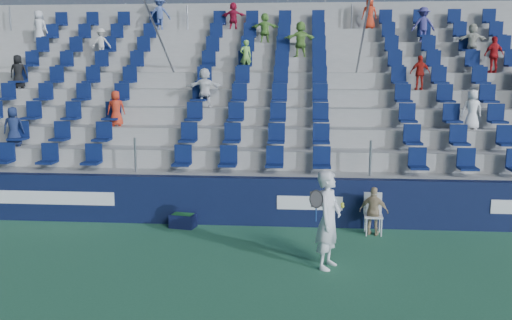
% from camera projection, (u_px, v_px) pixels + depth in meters
% --- Properties ---
extents(ground, '(70.00, 70.00, 0.00)m').
position_uv_depth(ground, '(234.00, 268.00, 11.20)').
color(ground, '#30714D').
rests_on(ground, ground).
extents(sponsor_wall, '(24.00, 0.32, 1.20)m').
position_uv_depth(sponsor_wall, '(249.00, 201.00, 14.20)').
color(sponsor_wall, '#0F1739').
rests_on(sponsor_wall, ground).
extents(grandstand, '(24.00, 8.17, 6.63)m').
position_uv_depth(grandstand, '(264.00, 120.00, 18.95)').
color(grandstand, '#A5A59F').
rests_on(grandstand, ground).
extents(tennis_player, '(0.75, 0.83, 1.95)m').
position_uv_depth(tennis_player, '(328.00, 220.00, 11.10)').
color(tennis_player, white).
rests_on(tennis_player, ground).
extents(line_judge_chair, '(0.45, 0.46, 0.97)m').
position_uv_depth(line_judge_chair, '(373.00, 210.00, 13.47)').
color(line_judge_chair, white).
rests_on(line_judge_chair, ground).
extents(line_judge, '(0.73, 0.46, 1.15)m').
position_uv_depth(line_judge, '(374.00, 211.00, 13.32)').
color(line_judge, tan).
rests_on(line_judge, ground).
extents(ball_bin, '(0.67, 0.50, 0.34)m').
position_uv_depth(ball_bin, '(183.00, 220.00, 14.01)').
color(ball_bin, '#0E1336').
rests_on(ball_bin, ground).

